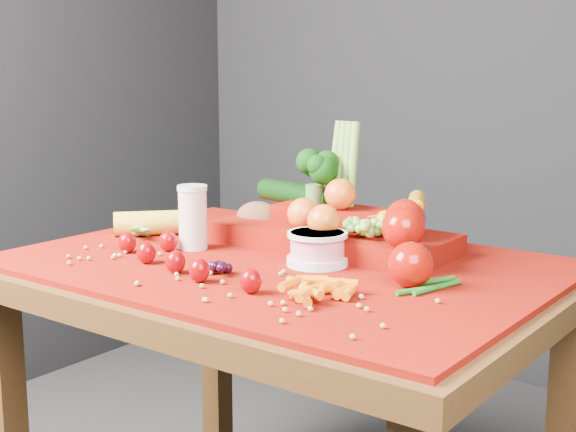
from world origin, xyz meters
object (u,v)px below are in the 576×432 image
Objects in this scene: table at (282,312)px; produce_mound at (343,223)px; milk_glass at (193,215)px; yogurt_bowl at (317,247)px.

table is 1.85× the size of produce_mound.
produce_mound is (0.26, 0.18, -0.01)m from milk_glass.
yogurt_bowl is (0.29, 0.04, -0.04)m from milk_glass.
produce_mound reaches higher than yogurt_bowl.
milk_glass is 1.13× the size of yogurt_bowl.
yogurt_bowl is at bearing 9.28° from table.
milk_glass reaches higher than yogurt_bowl.
milk_glass reaches higher than table.
produce_mound is (0.05, 0.15, 0.17)m from table.
produce_mound is at bearing 72.98° from table.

